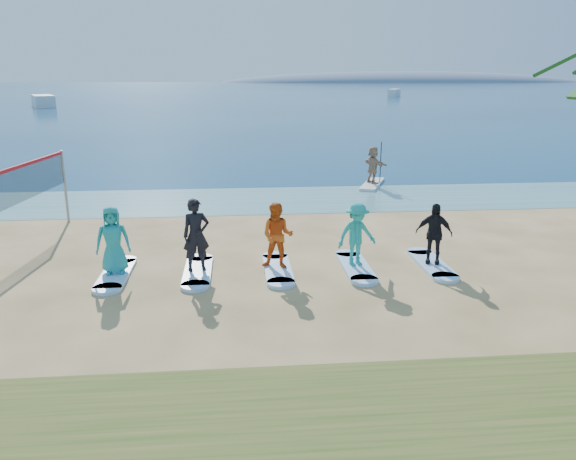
{
  "coord_description": "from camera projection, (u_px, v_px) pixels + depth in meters",
  "views": [
    {
      "loc": [
        0.15,
        -11.91,
        5.03
      ],
      "look_at": [
        1.44,
        2.0,
        1.1
      ],
      "focal_mm": 35.0,
      "sensor_mm": 36.0,
      "label": 1
    }
  ],
  "objects": [
    {
      "name": "ground",
      "position": [
        233.0,
        302.0,
        12.76
      ],
      "size": [
        600.0,
        600.0,
        0.0
      ],
      "primitive_type": "plane",
      "color": "tan",
      "rests_on": "ground"
    },
    {
      "name": "shallow_water",
      "position": [
        233.0,
        200.0,
        22.83
      ],
      "size": [
        600.0,
        600.0,
        0.0
      ],
      "primitive_type": "plane",
      "color": "teal",
      "rests_on": "ground"
    },
    {
      "name": "ocean",
      "position": [
        234.0,
        90.0,
        166.12
      ],
      "size": [
        600.0,
        600.0,
        0.0
      ],
      "primitive_type": "plane",
      "color": "navy",
      "rests_on": "ground"
    },
    {
      "name": "island_ridge",
      "position": [
        407.0,
        82.0,
        308.8
      ],
      "size": [
        220.0,
        56.0,
        18.0
      ],
      "primitive_type": "ellipsoid",
      "color": "slate",
      "rests_on": "ground"
    },
    {
      "name": "paddleboard",
      "position": [
        372.0,
        184.0,
        25.91
      ],
      "size": [
        1.81,
        3.04,
        0.12
      ],
      "primitive_type": "cube",
      "rotation": [
        0.0,
        0.0,
        -0.4
      ],
      "color": "silver",
      "rests_on": "ground"
    },
    {
      "name": "paddleboarder",
      "position": [
        373.0,
        165.0,
        25.66
      ],
      "size": [
        1.03,
        1.63,
        1.68
      ],
      "primitive_type": "imported",
      "rotation": [
        0.0,
        0.0,
        1.95
      ],
      "color": "tan",
      "rests_on": "paddleboard"
    },
    {
      "name": "boat_offshore_a",
      "position": [
        44.0,
        107.0,
        85.11
      ],
      "size": [
        5.52,
        8.21,
        1.74
      ],
      "primitive_type": "cube",
      "rotation": [
        0.0,
        0.0,
        0.4
      ],
      "color": "silver",
      "rests_on": "ground"
    },
    {
      "name": "boat_offshore_b",
      "position": [
        394.0,
        96.0,
        122.41
      ],
      "size": [
        4.32,
        6.61,
        1.57
      ],
      "primitive_type": "cube",
      "rotation": [
        0.0,
        0.0,
        -0.43
      ],
      "color": "silver",
      "rests_on": "ground"
    },
    {
      "name": "surfboard_0",
      "position": [
        116.0,
        274.0,
        14.39
      ],
      "size": [
        0.7,
        2.2,
        0.09
      ],
      "primitive_type": "cube",
      "color": "#A3D2FC",
      "rests_on": "ground"
    },
    {
      "name": "student_0",
      "position": [
        113.0,
        240.0,
        14.14
      ],
      "size": [
        0.92,
        0.66,
        1.74
      ],
      "primitive_type": "imported",
      "rotation": [
        0.0,
        0.0,
        0.14
      ],
      "color": "teal",
      "rests_on": "surfboard_0"
    },
    {
      "name": "surfboard_1",
      "position": [
        198.0,
        271.0,
        14.57
      ],
      "size": [
        0.7,
        2.2,
        0.09
      ],
      "primitive_type": "cube",
      "color": "#A3D2FC",
      "rests_on": "ground"
    },
    {
      "name": "student_1",
      "position": [
        196.0,
        235.0,
        14.31
      ],
      "size": [
        0.78,
        0.61,
        1.88
      ],
      "primitive_type": "imported",
      "rotation": [
        0.0,
        0.0,
        0.26
      ],
      "color": "black",
      "rests_on": "surfboard_1"
    },
    {
      "name": "surfboard_2",
      "position": [
        278.0,
        269.0,
        14.76
      ],
      "size": [
        0.7,
        2.2,
        0.09
      ],
      "primitive_type": "cube",
      "color": "#A3D2FC",
      "rests_on": "ground"
    },
    {
      "name": "student_2",
      "position": [
        278.0,
        236.0,
        14.51
      ],
      "size": [
        0.98,
        0.85,
        1.73
      ],
      "primitive_type": "imported",
      "rotation": [
        0.0,
        0.0,
        -0.25
      ],
      "color": "#D35516",
      "rests_on": "surfboard_2"
    },
    {
      "name": "surfboard_3",
      "position": [
        356.0,
        266.0,
        14.95
      ],
      "size": [
        0.7,
        2.2,
        0.09
      ],
      "primitive_type": "cube",
      "color": "#A3D2FC",
      "rests_on": "ground"
    },
    {
      "name": "student_3",
      "position": [
        357.0,
        234.0,
        14.71
      ],
      "size": [
        1.23,
        0.92,
        1.69
      ],
      "primitive_type": "imported",
      "rotation": [
        0.0,
        0.0,
        0.3
      ],
      "color": "teal",
      "rests_on": "surfboard_3"
    },
    {
      "name": "surfboard_4",
      "position": [
        432.0,
        264.0,
        15.13
      ],
      "size": [
        0.7,
        2.2,
        0.09
      ],
      "primitive_type": "cube",
      "color": "#A3D2FC",
      "rests_on": "ground"
    },
    {
      "name": "student_4",
      "position": [
        434.0,
        233.0,
        14.9
      ],
      "size": [
        1.04,
        0.71,
        1.64
      ],
      "primitive_type": "imported",
      "rotation": [
        0.0,
        0.0,
        -0.36
      ],
      "color": "black",
      "rests_on": "surfboard_4"
    }
  ]
}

